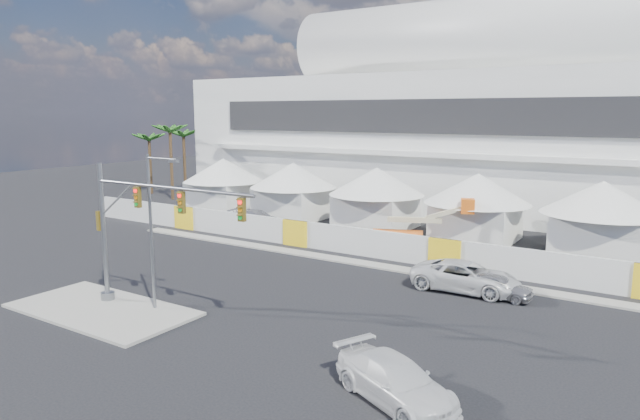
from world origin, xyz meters
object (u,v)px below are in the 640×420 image
Objects in this scene: traffic_mast at (131,229)px; boom_lift at (406,235)px; streetlight_median at (153,222)px; sedan_silver at (497,286)px; pickup_near at (395,381)px; lot_car_c at (257,219)px; pickup_curb at (466,277)px.

traffic_mast reaches higher than boom_lift.
sedan_silver is at bearing 39.83° from streetlight_median.
streetlight_median is at bearing 107.53° from pickup_near.
streetlight_median is (9.70, -20.03, 3.97)m from lot_car_c.
streetlight_median is (-14.37, 1.82, 3.96)m from pickup_near.
traffic_mast reaches higher than sedan_silver.
boom_lift reaches higher than pickup_curb.
traffic_mast is at bearing 130.83° from pickup_curb.
lot_car_c is at bearing 112.66° from traffic_mast.
streetlight_median is (-14.10, -11.76, 4.06)m from sedan_silver.
boom_lift is at bearing 40.84° from pickup_curb.
sedan_silver is at bearing -115.60° from lot_car_c.
sedan_silver is 1.86m from pickup_curb.
traffic_mast is at bearing -158.32° from streetlight_median.
traffic_mast is 1.36× the size of boom_lift.
pickup_near is 0.68× the size of boom_lift.
sedan_silver is at bearing 38.70° from traffic_mast.
lot_car_c is at bearing 67.84° from pickup_curb.
pickup_curb is 0.57× the size of traffic_mast.
pickup_curb reaches higher than sedan_silver.
boom_lift is (-9.44, 21.69, 0.27)m from pickup_near.
pickup_near is 15.02m from streetlight_median.
traffic_mast reaches higher than lot_car_c.
sedan_silver is at bearing 25.89° from pickup_near.
pickup_curb is at bearing -68.92° from boom_lift.
pickup_curb is 1.18× the size of lot_car_c.
pickup_curb is 17.58m from streetlight_median.
lot_car_c is 0.66× the size of boom_lift.
boom_lift is (6.08, 20.33, -3.29)m from traffic_mast.
lot_car_c is (-23.80, 8.27, 0.09)m from sedan_silver.
streetlight_median is at bearing 21.68° from traffic_mast.
pickup_near is 23.65m from boom_lift.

